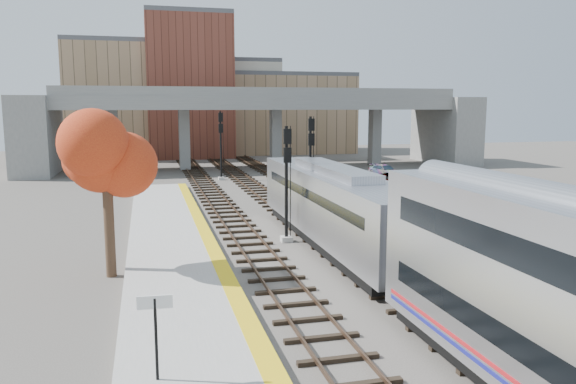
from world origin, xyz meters
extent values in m
plane|color=#47423D|center=(0.00, 0.00, 0.00)|extent=(160.00, 160.00, 0.00)
cube|color=#9E9E99|center=(-7.25, 0.00, 0.17)|extent=(4.50, 60.00, 0.35)
cube|color=yellow|center=(-5.35, 0.00, 0.35)|extent=(0.70, 60.00, 0.01)
cube|color=black|center=(-3.20, 12.50, 0.07)|extent=(2.50, 95.00, 0.14)
cube|color=brown|center=(-3.92, 12.50, 0.18)|extent=(0.07, 95.00, 0.14)
cube|color=brown|center=(-2.48, 12.50, 0.18)|extent=(0.07, 95.00, 0.14)
cube|color=black|center=(1.00, 12.50, 0.07)|extent=(2.50, 95.00, 0.14)
cube|color=brown|center=(0.28, 12.50, 0.18)|extent=(0.07, 95.00, 0.14)
cube|color=brown|center=(1.72, 12.50, 0.18)|extent=(0.07, 95.00, 0.14)
cube|color=black|center=(5.00, 12.50, 0.07)|extent=(2.50, 95.00, 0.14)
cube|color=brown|center=(4.28, 12.50, 0.18)|extent=(0.07, 95.00, 0.14)
cube|color=brown|center=(5.72, 12.50, 0.18)|extent=(0.07, 95.00, 0.14)
cube|color=slate|center=(5.00, 45.00, 7.75)|extent=(46.00, 10.00, 1.50)
cube|color=slate|center=(5.00, 40.20, 9.00)|extent=(46.00, 0.20, 1.00)
cube|color=slate|center=(5.00, 49.80, 9.00)|extent=(46.00, 0.20, 1.00)
cube|color=slate|center=(-12.00, 45.00, 3.50)|extent=(1.20, 1.60, 7.00)
cube|color=slate|center=(-4.00, 45.00, 3.50)|extent=(1.20, 1.60, 7.00)
cube|color=slate|center=(7.00, 45.00, 3.50)|extent=(1.20, 1.60, 7.00)
cube|color=slate|center=(20.00, 45.00, 3.50)|extent=(1.20, 1.60, 7.00)
cube|color=slate|center=(-20.00, 45.00, 4.25)|extent=(4.00, 12.00, 8.50)
cube|color=slate|center=(30.00, 45.00, 4.25)|extent=(4.00, 12.00, 8.50)
cube|color=#A17F5D|center=(-10.00, 65.00, 8.00)|extent=(18.00, 14.00, 16.00)
cube|color=#4C4C4F|center=(-10.00, 65.00, 16.30)|extent=(18.00, 14.00, 0.60)
cube|color=beige|center=(4.00, 70.00, 7.00)|extent=(16.00, 16.00, 14.00)
cube|color=#4C4C4F|center=(4.00, 70.00, 14.30)|extent=(16.00, 16.00, 0.60)
cube|color=brown|center=(-2.00, 62.00, 10.00)|extent=(12.00, 10.00, 20.00)
cube|color=#4C4C4F|center=(-2.00, 62.00, 20.30)|extent=(12.00, 10.00, 0.60)
cube|color=#A17F5D|center=(14.00, 68.00, 6.00)|extent=(20.00, 14.00, 12.00)
cube|color=#4C4C4F|center=(14.00, 68.00, 12.30)|extent=(20.00, 14.00, 0.60)
cube|color=black|center=(14.00, 28.00, 0.02)|extent=(14.00, 18.00, 0.04)
cube|color=#A8AAB2|center=(1.00, 5.60, 2.35)|extent=(3.00, 19.00, 3.20)
cube|color=black|center=(1.00, 15.12, 2.95)|extent=(2.20, 0.06, 1.10)
cube|color=black|center=(1.00, 5.60, 2.95)|extent=(3.02, 16.15, 0.50)
cube|color=black|center=(1.00, 5.60, 0.50)|extent=(2.70, 17.10, 0.50)
cube|color=#A8AAB2|center=(1.00, 5.60, 4.15)|extent=(1.60, 9.50, 0.40)
cube|color=#9E9E99|center=(-1.10, 7.33, 0.15)|extent=(0.60, 0.60, 0.30)
cylinder|color=black|center=(-1.10, 7.33, 3.17)|extent=(0.18, 0.18, 6.34)
cube|color=black|center=(-1.10, 7.08, 5.80)|extent=(0.41, 0.18, 0.82)
cube|color=black|center=(-1.10, 7.08, 4.80)|extent=(0.41, 0.18, 0.82)
cube|color=#9E9E99|center=(3.00, 16.62, 0.15)|extent=(0.60, 0.60, 0.30)
cylinder|color=black|center=(3.00, 16.62, 3.34)|extent=(0.19, 0.19, 6.68)
cube|color=black|center=(3.00, 16.37, 6.10)|extent=(0.43, 0.18, 0.86)
cube|color=black|center=(3.00, 16.37, 5.06)|extent=(0.43, 0.18, 0.86)
cube|color=#9E9E99|center=(-1.10, 34.43, 0.15)|extent=(0.60, 0.60, 0.30)
cylinder|color=black|center=(-1.10, 34.43, 3.45)|extent=(0.20, 0.20, 6.89)
cube|color=black|center=(-1.10, 34.18, 6.30)|extent=(0.44, 0.18, 0.89)
cube|color=black|center=(-1.10, 34.18, 5.22)|extent=(0.44, 0.18, 0.89)
cylinder|color=black|center=(-8.35, -7.80, 1.45)|extent=(0.08, 0.08, 2.20)
cube|color=white|center=(-8.35, -7.80, 2.45)|extent=(0.90, 0.10, 0.35)
cylinder|color=#382619|center=(-10.09, 3.05, 2.54)|extent=(0.44, 0.44, 5.08)
ellipsoid|color=#D9511D|center=(-10.09, 3.05, 5.45)|extent=(3.60, 3.60, 3.63)
imported|color=#99999E|center=(12.69, 25.78, 0.64)|extent=(2.52, 3.80, 1.20)
imported|color=#99999E|center=(13.63, 25.57, 0.65)|extent=(2.99, 3.82, 1.21)
imported|color=#99999E|center=(16.02, 32.72, 0.66)|extent=(2.67, 4.54, 1.23)
camera|label=1|loc=(-8.43, -21.90, 7.38)|focal=35.00mm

